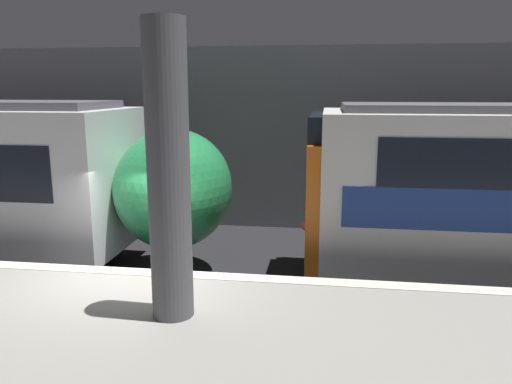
# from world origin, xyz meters

# --- Properties ---
(ground_plane) EXTENTS (120.00, 120.00, 0.00)m
(ground_plane) POSITION_xyz_m (0.00, 0.00, 0.00)
(ground_plane) COLOR black
(station_rear_barrier) EXTENTS (50.00, 0.15, 5.15)m
(station_rear_barrier) POSITION_xyz_m (0.00, 6.82, 2.57)
(station_rear_barrier) COLOR gray
(station_rear_barrier) RESTS_ON ground
(support_pillar_near) EXTENTS (0.53, 0.53, 3.68)m
(support_pillar_near) POSITION_xyz_m (1.17, -1.53, 2.96)
(support_pillar_near) COLOR #56565B
(support_pillar_near) RESTS_ON platform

